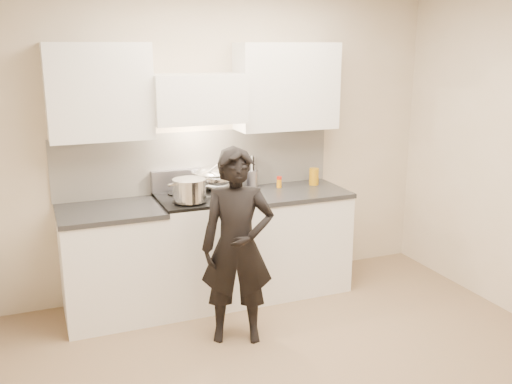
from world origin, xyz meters
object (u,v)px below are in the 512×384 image
utensil_crock (252,178)px  person (237,247)px  stove (205,249)px  wok (215,177)px  counter_right (292,238)px

utensil_crock → person: bearing=-117.1°
stove → utensil_crock: bearing=24.7°
wok → counter_right: bearing=-11.9°
stove → person: bearing=-87.6°
stove → utensil_crock: 0.79m
stove → wok: 0.63m
utensil_crock → person: (-0.50, -0.98, -0.27)m
wok → person: bearing=-97.5°
person → counter_right: bearing=62.6°
counter_right → wok: wok is taller
stove → counter_right: bearing=0.0°
stove → utensil_crock: utensil_crock is taller
wok → person: (-0.12, -0.88, -0.33)m
counter_right → utensil_crock: utensil_crock is taller
stove → person: (0.03, -0.74, 0.26)m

